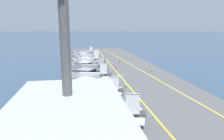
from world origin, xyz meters
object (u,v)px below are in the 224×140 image
Objects in this scene: parked_jet_second at (94,91)px; crew_yellow_vest at (152,70)px; parked_jet_nearest at (101,115)px; crew_purple_vest at (116,67)px; crew_red_vest at (119,62)px; parked_jet_fifth at (86,60)px; parked_jet_sixth at (86,56)px; crew_white_vest at (126,85)px; parked_jet_seventh at (84,53)px; parked_jet_third at (88,75)px; crew_blue_vest at (106,55)px; parked_jet_fourth at (88,66)px.

parked_jet_second is 9.11× the size of crew_yellow_vest.
crew_purple_vest is (50.56, -11.92, -1.55)m from parked_jet_nearest.
parked_jet_second is 53.31m from crew_red_vest.
parked_jet_fifth is at bearing 0.46° from parked_jet_nearest.
crew_purple_vest is at bearing -157.08° from parked_jet_sixth.
parked_jet_nearest reaches higher than crew_white_vest.
parked_jet_sixth is 9.09× the size of crew_yellow_vest.
parked_jet_second is (14.73, 0.10, -0.12)m from parked_jet_nearest.
parked_jet_seventh reaches higher than crew_red_vest.
parked_jet_third is at bearing 178.54° from parked_jet_sixth.
crew_red_vest reaches higher than crew_blue_vest.
parked_jet_third is 14.62m from crew_white_vest.
parked_jet_nearest is 92.94m from parked_jet_seventh.
crew_white_vest is at bearing -171.06° from parked_jet_seventh.
parked_jet_second is at bearing -177.33° from parked_jet_third.
crew_white_vest reaches higher than crew_yellow_vest.
parked_jet_third is 9.65× the size of crew_yellow_vest.
crew_yellow_vest is at bearing -67.99° from parked_jet_third.
parked_jet_third is 22.37m from crew_purple_vest.
crew_yellow_vest is at bearing -157.57° from crew_red_vest.
parked_jet_third is 10.02× the size of crew_blue_vest.
crew_red_vest is at bearing -83.77° from parked_jet_fifth.
crew_blue_vest is at bearing -17.52° from parked_jet_fourth.
crew_purple_vest is (-27.61, -11.67, -1.50)m from parked_jet_sixth.
parked_jet_third is 9.66× the size of crew_purple_vest.
parked_jet_second is 8.89× the size of crew_red_vest.
parked_jet_second is at bearing 128.28° from crew_white_vest.
parked_jet_second reaches higher than parked_jet_sixth.
parked_jet_sixth is at bearing -2.94° from parked_jet_fifth.
crew_purple_vest is 0.97× the size of crew_white_vest.
parked_jet_sixth is at bearing 10.07° from crew_white_vest.
crew_blue_vest is at bearing -13.75° from parked_jet_third.
parked_jet_second is 0.94× the size of parked_jet_third.
crew_yellow_vest is (-35.08, -25.53, -1.49)m from parked_jet_sixth.
parked_jet_sixth is 43.41m from crew_yellow_vest.
parked_jet_fourth reaches higher than parked_jet_sixth.
parked_jet_third is at bearing 1.64° from parked_jet_nearest.
parked_jet_seventh is (45.40, 0.75, 0.19)m from parked_jet_fourth.
parked_jet_fifth is at bearing -179.15° from parked_jet_seventh.
crew_red_vest is (-27.59, -17.54, -1.57)m from parked_jet_seventh.
crew_white_vest is at bearing -51.72° from parked_jet_second.
parked_jet_third reaches higher than parked_jet_sixth.
crew_purple_vest is 15.50m from crew_red_vest.
parked_jet_fifth is 17.28m from crew_red_vest.
parked_jet_sixth is 17.43m from crew_blue_vest.
crew_white_vest is (-40.71, -10.60, -1.58)m from parked_jet_fifth.
parked_jet_nearest reaches higher than crew_red_vest.
parked_jet_fourth is at bearing 104.06° from crew_purple_vest.
parked_jet_fourth is 30.65m from parked_jet_sixth.
crew_yellow_vest is at bearing -164.87° from crew_blue_vest.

